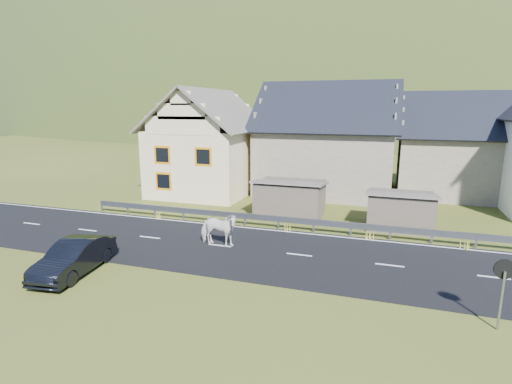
% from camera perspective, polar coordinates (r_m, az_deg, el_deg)
% --- Properties ---
extents(ground, '(160.00, 160.00, 0.00)m').
position_cam_1_polar(ground, '(18.88, 6.18, -9.02)').
color(ground, '#333E11').
rests_on(ground, ground).
extents(road, '(60.00, 7.00, 0.04)m').
position_cam_1_polar(road, '(18.87, 6.19, -8.96)').
color(road, black).
rests_on(road, ground).
extents(lane_markings, '(60.00, 6.60, 0.01)m').
position_cam_1_polar(lane_markings, '(18.86, 6.19, -8.89)').
color(lane_markings, silver).
rests_on(lane_markings, road).
extents(guardrail, '(28.10, 0.09, 0.75)m').
position_cam_1_polar(guardrail, '(22.13, 8.23, -4.33)').
color(guardrail, '#93969B').
rests_on(guardrail, ground).
extents(shed_left, '(4.30, 3.30, 2.40)m').
position_cam_1_polar(shed_left, '(25.04, 4.91, -1.02)').
color(shed_left, '#6D5F51').
rests_on(shed_left, ground).
extents(shed_right, '(3.80, 2.90, 2.20)m').
position_cam_1_polar(shed_right, '(23.98, 19.92, -2.57)').
color(shed_right, '#6D5F51').
rests_on(shed_right, ground).
extents(house_cream, '(7.80, 9.80, 8.30)m').
position_cam_1_polar(house_cream, '(32.33, -6.71, 7.77)').
color(house_cream, '#F6E6B3').
rests_on(house_cream, ground).
extents(house_stone_a, '(10.80, 9.80, 8.90)m').
position_cam_1_polar(house_stone_a, '(32.64, 10.25, 8.19)').
color(house_stone_a, gray).
rests_on(house_stone_a, ground).
extents(house_stone_b, '(9.80, 8.80, 8.10)m').
position_cam_1_polar(house_stone_b, '(34.77, 27.36, 6.61)').
color(house_stone_b, gray).
rests_on(house_stone_b, ground).
extents(mountain, '(440.00, 280.00, 260.00)m').
position_cam_1_polar(mountain, '(199.06, 18.51, 3.84)').
color(mountain, '#1B3311').
rests_on(mountain, ground).
extents(conifer_patch, '(76.00, 50.00, 28.00)m').
position_cam_1_polar(conifer_patch, '(140.07, -6.63, 11.80)').
color(conifer_patch, black).
rests_on(conifer_patch, ground).
extents(horse, '(0.99, 2.09, 1.75)m').
position_cam_1_polar(horse, '(19.68, -5.42, -5.29)').
color(horse, silver).
rests_on(horse, road).
extents(car, '(1.99, 4.34, 1.38)m').
position_cam_1_polar(car, '(18.30, -24.51, -8.48)').
color(car, black).
rests_on(car, ground).
extents(traffic_mirror, '(0.64, 0.20, 2.30)m').
position_cam_1_polar(traffic_mirror, '(14.49, 31.87, -10.45)').
color(traffic_mirror, '#93969B').
rests_on(traffic_mirror, ground).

